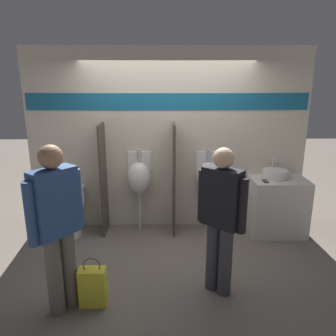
{
  "coord_description": "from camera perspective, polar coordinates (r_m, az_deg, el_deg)",
  "views": [
    {
      "loc": [
        -0.06,
        -4.22,
        2.28
      ],
      "look_at": [
        0.0,
        0.17,
        1.05
      ],
      "focal_mm": 35.0,
      "sensor_mm": 36.0,
      "label": 1
    }
  ],
  "objects": [
    {
      "name": "urinal_near_counter",
      "position": [
        4.89,
        -5.05,
        -1.69
      ],
      "size": [
        0.37,
        0.29,
        1.24
      ],
      "color": "silver",
      "rests_on": "ground_plane"
    },
    {
      "name": "ground_plane",
      "position": [
        4.8,
        0.03,
        -12.72
      ],
      "size": [
        16.0,
        16.0,
        0.0
      ],
      "primitive_type": "plane",
      "color": "#70665B"
    },
    {
      "name": "urinal_far",
      "position": [
        4.92,
        7.03,
        -1.63
      ],
      "size": [
        0.37,
        0.29,
        1.24
      ],
      "color": "silver",
      "rests_on": "ground_plane"
    },
    {
      "name": "sink_basin",
      "position": [
        5.04,
        18.15,
        -0.96
      ],
      "size": [
        0.36,
        0.36,
        0.26
      ],
      "color": "white",
      "rests_on": "sink_counter"
    },
    {
      "name": "display_wall",
      "position": [
        4.91,
        -0.07,
        4.84
      ],
      "size": [
        4.15,
        0.07,
        2.7
      ],
      "color": "beige",
      "rests_on": "ground_plane"
    },
    {
      "name": "cell_phone",
      "position": [
        4.84,
        16.59,
        -2.2
      ],
      "size": [
        0.07,
        0.14,
        0.01
      ],
      "color": "#232328",
      "rests_on": "sink_counter"
    },
    {
      "name": "divider_near_counter",
      "position": [
        4.88,
        -11.16,
        -2.04
      ],
      "size": [
        0.03,
        0.44,
        1.64
      ],
      "color": "#4C4238",
      "rests_on": "ground_plane"
    },
    {
      "name": "toilet",
      "position": [
        5.11,
        -16.74,
        -7.8
      ],
      "size": [
        0.39,
        0.53,
        0.83
      ],
      "color": "white",
      "rests_on": "ground_plane"
    },
    {
      "name": "divider_mid",
      "position": [
        4.8,
        1.04,
        -2.03
      ],
      "size": [
        0.03,
        0.44,
        1.64
      ],
      "color": "#4C4238",
      "rests_on": "ground_plane"
    },
    {
      "name": "person_in_vest",
      "position": [
        3.47,
        9.2,
        -8.21
      ],
      "size": [
        0.45,
        0.4,
        1.61
      ],
      "rotation": [
        0.0,
        0.0,
        2.44
      ],
      "color": "#3D3D42",
      "rests_on": "ground_plane"
    },
    {
      "name": "shopping_bag",
      "position": [
        3.64,
        -12.93,
        -19.48
      ],
      "size": [
        0.27,
        0.15,
        0.54
      ],
      "color": "yellow",
      "rests_on": "ground_plane"
    },
    {
      "name": "person_with_lanyard",
      "position": [
        3.31,
        -18.76,
        -9.14
      ],
      "size": [
        0.42,
        0.49,
        1.7
      ],
      "rotation": [
        0.0,
        0.0,
        0.9
      ],
      "color": "#666056",
      "rests_on": "ground_plane"
    },
    {
      "name": "sink_counter",
      "position": [
        5.16,
        18.42,
        -6.31
      ],
      "size": [
        0.8,
        0.57,
        0.84
      ],
      "color": "silver",
      "rests_on": "ground_plane"
    }
  ]
}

